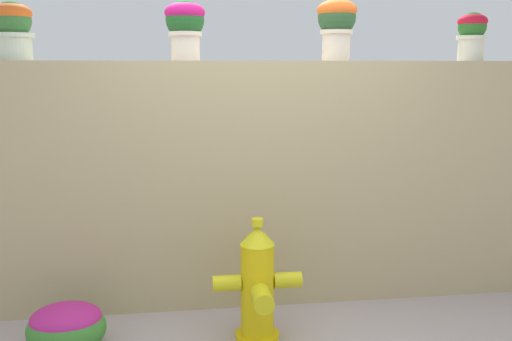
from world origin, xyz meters
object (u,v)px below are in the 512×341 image
at_px(potted_plant_3, 337,21).
at_px(flower_bush_left, 66,326).
at_px(potted_plant_2, 185,23).
at_px(fire_hydrant, 258,285).
at_px(potted_plant_4, 472,32).
at_px(potted_plant_1, 13,26).

relative_size(potted_plant_3, flower_bush_left, 0.92).
bearing_deg(potted_plant_2, flower_bush_left, -140.56).
height_order(fire_hydrant, flower_bush_left, fire_hydrant).
bearing_deg(potted_plant_2, potted_plant_3, 1.47).
bearing_deg(potted_plant_2, potted_plant_4, 0.57).
relative_size(potted_plant_1, potted_plant_3, 0.87).
bearing_deg(flower_bush_left, fire_hydrant, -0.81).
xyz_separation_m(potted_plant_2, potted_plant_4, (2.24, 0.02, -0.05)).
distance_m(potted_plant_2, flower_bush_left, 2.25).
xyz_separation_m(potted_plant_2, potted_plant_3, (1.14, 0.03, 0.03)).
distance_m(potted_plant_4, flower_bush_left, 3.69).
distance_m(potted_plant_3, flower_bush_left, 2.90).
relative_size(potted_plant_1, potted_plant_4, 1.09).
distance_m(potted_plant_2, potted_plant_4, 2.24).
bearing_deg(fire_hydrant, potted_plant_2, 122.00).
height_order(potted_plant_1, flower_bush_left, potted_plant_1).
height_order(potted_plant_4, fire_hydrant, potted_plant_4).
distance_m(potted_plant_1, flower_bush_left, 2.10).
xyz_separation_m(potted_plant_4, flower_bush_left, (-3.06, -0.70, -1.93)).
distance_m(potted_plant_3, fire_hydrant, 2.06).
distance_m(potted_plant_3, potted_plant_4, 1.10).
relative_size(potted_plant_1, flower_bush_left, 0.80).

